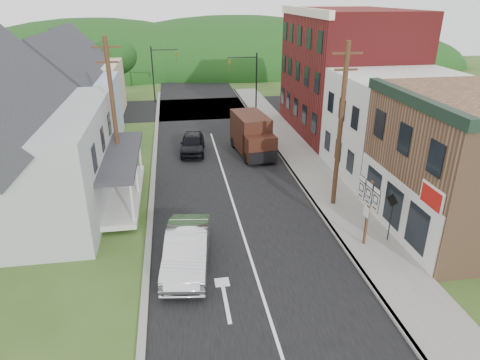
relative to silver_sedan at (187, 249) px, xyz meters
name	(u,v)px	position (x,y,z in m)	size (l,w,h in m)	color
ground	(247,246)	(2.85, 1.17, -0.86)	(120.00, 120.00, 0.00)	#2D4719
road	(222,169)	(2.85, 11.17, -0.86)	(9.00, 90.00, 0.02)	black
cross_road	(203,108)	(2.85, 28.17, -0.86)	(60.00, 9.00, 0.02)	black
sidewalk_right	(313,173)	(8.75, 9.17, -0.78)	(2.80, 55.00, 0.15)	slate
curb_right	(294,175)	(7.40, 9.17, -0.78)	(0.20, 55.00, 0.15)	slate
curb_left	(153,184)	(-1.80, 9.17, -0.80)	(0.30, 55.00, 0.12)	slate
storefront_tan	(477,165)	(14.15, 1.17, 2.64)	(8.00, 8.00, 7.00)	brown
storefront_white	(400,126)	(14.15, 8.67, 2.39)	(8.00, 7.00, 6.50)	silver
storefront_red	(346,73)	(14.15, 18.17, 4.14)	(8.00, 12.00, 10.00)	maroon
house_gray	(3,136)	(-9.15, 7.17, 3.38)	(10.20, 12.24, 8.35)	#ACAFB2
house_blue	(68,99)	(-8.15, 18.17, 2.83)	(7.14, 8.16, 7.28)	#95B1CB
house_cream	(82,78)	(-8.65, 27.17, 2.83)	(7.14, 8.16, 7.28)	#B9A68F
utility_pole_right	(340,127)	(8.45, 4.67, 3.80)	(1.60, 0.26, 9.00)	#472D19
utility_pole_left	(114,114)	(-3.65, 9.17, 3.80)	(1.60, 0.26, 9.00)	#472D19
traffic_signal_right	(249,77)	(7.15, 24.67, 2.90)	(2.87, 0.20, 6.00)	black
traffic_signal_left	(159,68)	(-1.45, 31.67, 2.90)	(2.87, 0.20, 6.00)	black
tree_left_d	(114,56)	(-6.15, 33.17, 4.03)	(4.80, 4.80, 6.94)	#382616
forested_ridge	(190,67)	(2.85, 56.17, -0.86)	(90.00, 30.00, 16.00)	#143510
silver_sedan	(187,249)	(0.00, 0.00, 0.00)	(1.82, 5.21, 1.72)	silver
dark_sedan	(193,144)	(1.06, 14.68, -0.12)	(1.74, 4.31, 1.47)	black
delivery_van	(252,135)	(5.43, 13.70, 0.63)	(2.68, 5.45, 2.93)	black
route_sign_cluster	(368,204)	(8.33, 0.31, 1.41)	(0.21, 1.87, 3.28)	#472D19
warning_sign	(391,211)	(9.63, 0.46, 0.88)	(0.27, 0.64, 2.48)	black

